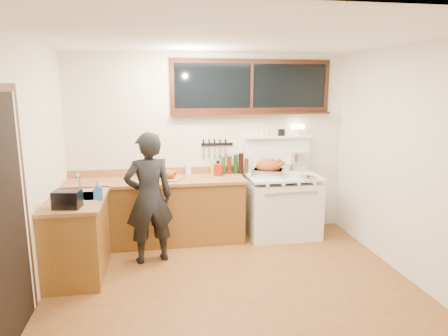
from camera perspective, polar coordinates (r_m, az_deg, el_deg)
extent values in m
cube|color=brown|center=(4.54, 1.23, -16.71)|extent=(4.00, 3.50, 0.02)
cube|color=silver|center=(5.81, -2.02, 3.23)|extent=(4.00, 0.05, 2.60)
cube|color=silver|center=(2.43, 9.38, -8.83)|extent=(4.00, 0.05, 2.60)
cube|color=silver|center=(4.21, -26.88, -1.24)|extent=(0.05, 3.50, 2.60)
cube|color=silver|center=(4.89, 25.30, 0.53)|extent=(0.05, 3.50, 2.60)
cube|color=white|center=(4.03, 1.40, 18.45)|extent=(4.00, 3.50, 0.05)
cube|color=brown|center=(5.64, -9.64, -6.26)|extent=(2.40, 0.60, 0.86)
cube|color=#97633C|center=(5.51, -9.79, -1.84)|extent=(2.44, 0.64, 0.04)
cube|color=#97633C|center=(5.79, -9.82, -0.49)|extent=(2.40, 0.03, 0.10)
sphere|color=#B78C38|center=(5.40, -20.43, -4.68)|extent=(0.03, 0.03, 0.03)
sphere|color=#B78C38|center=(5.32, -15.12, -4.56)|extent=(0.03, 0.03, 0.03)
sphere|color=#B78C38|center=(5.30, -9.72, -4.40)|extent=(0.03, 0.03, 0.03)
sphere|color=#B78C38|center=(5.32, -4.31, -4.20)|extent=(0.03, 0.03, 0.03)
sphere|color=#B78C38|center=(5.37, 0.48, -3.99)|extent=(0.03, 0.03, 0.03)
cube|color=brown|center=(4.95, -20.20, -9.40)|extent=(0.60, 1.05, 0.86)
cube|color=#97633C|center=(4.81, -20.46, -4.38)|extent=(0.64, 1.09, 0.04)
cube|color=white|center=(4.89, -20.15, -4.59)|extent=(0.45, 0.40, 0.14)
cube|color=white|center=(4.88, -20.21, -3.86)|extent=(0.50, 0.45, 0.01)
cylinder|color=silver|center=(5.02, -19.94, -2.05)|extent=(0.02, 0.02, 0.24)
cylinder|color=silver|center=(4.92, -20.18, -1.02)|extent=(0.02, 0.18, 0.02)
cube|color=white|center=(5.87, 8.31, -5.71)|extent=(1.00, 0.70, 0.82)
cube|color=white|center=(5.75, 8.44, -1.19)|extent=(1.02, 0.72, 0.03)
cube|color=white|center=(5.53, 9.41, -5.63)|extent=(0.88, 0.02, 0.46)
cylinder|color=silver|center=(5.44, 9.60, -3.52)|extent=(0.75, 0.02, 0.02)
cylinder|color=white|center=(5.33, 6.25, -2.53)|extent=(0.04, 0.03, 0.04)
cylinder|color=white|center=(5.39, 8.50, -2.42)|extent=(0.04, 0.03, 0.04)
cylinder|color=white|center=(5.46, 10.69, -2.31)|extent=(0.04, 0.03, 0.04)
cylinder|color=white|center=(5.54, 12.83, -2.20)|extent=(0.04, 0.03, 0.04)
cube|color=white|center=(6.00, 7.57, 1.95)|extent=(1.00, 0.05, 0.50)
cube|color=white|center=(5.93, 7.73, 4.42)|extent=(1.00, 0.12, 0.03)
cylinder|color=white|center=(6.02, 10.48, 5.06)|extent=(0.10, 0.10, 0.10)
cube|color=#FFE5B2|center=(6.01, 10.51, 5.82)|extent=(0.18, 0.09, 0.06)
cube|color=black|center=(5.94, 8.21, 5.05)|extent=(0.09, 0.05, 0.10)
cylinder|color=white|center=(5.87, 6.06, 4.98)|extent=(0.04, 0.04, 0.09)
cylinder|color=white|center=(5.86, 5.49, 4.98)|extent=(0.04, 0.04, 0.09)
cube|color=black|center=(5.82, 3.96, 11.62)|extent=(2.20, 0.01, 0.62)
cube|color=black|center=(5.83, 4.02, 14.97)|extent=(2.32, 0.04, 0.06)
cube|color=black|center=(5.83, 3.92, 8.28)|extent=(2.32, 0.04, 0.06)
cube|color=black|center=(5.66, -7.45, 11.56)|extent=(0.06, 0.04, 0.62)
cube|color=black|center=(6.18, 14.41, 11.29)|extent=(0.06, 0.04, 0.62)
cube|color=black|center=(5.82, 3.97, 11.62)|extent=(0.04, 0.04, 0.62)
cube|color=black|center=(5.78, 4.03, 7.80)|extent=(2.32, 0.13, 0.03)
cube|color=black|center=(3.75, -28.47, -6.78)|extent=(0.01, 0.86, 2.10)
cube|color=black|center=(4.20, -26.34, -4.75)|extent=(0.01, 0.07, 2.10)
cube|color=black|center=(5.79, -0.99, 3.40)|extent=(0.46, 0.02, 0.04)
cube|color=silver|center=(5.76, -2.93, 2.25)|extent=(0.02, 0.00, 0.18)
cube|color=black|center=(5.74, -2.95, 3.63)|extent=(0.02, 0.02, 0.10)
cube|color=silver|center=(5.77, -2.14, 2.27)|extent=(0.02, 0.00, 0.18)
cube|color=black|center=(5.75, -2.15, 3.65)|extent=(0.02, 0.02, 0.10)
cube|color=silver|center=(5.78, -1.36, 2.29)|extent=(0.02, 0.00, 0.18)
cube|color=black|center=(5.76, -1.36, 3.67)|extent=(0.02, 0.02, 0.10)
cube|color=silver|center=(5.80, -0.57, 2.31)|extent=(0.03, 0.00, 0.18)
cube|color=black|center=(5.77, -0.58, 3.69)|extent=(0.02, 0.02, 0.10)
cube|color=silver|center=(5.81, 0.21, 2.34)|extent=(0.03, 0.00, 0.18)
cube|color=black|center=(5.79, 0.21, 3.70)|extent=(0.02, 0.02, 0.10)
imported|color=black|center=(4.94, -10.66, -4.25)|extent=(0.66, 0.51, 1.62)
imported|color=#2262AE|center=(4.66, -17.60, -3.08)|extent=(0.11, 0.12, 0.21)
cube|color=black|center=(4.46, -21.50, -4.19)|extent=(0.30, 0.23, 0.19)
cube|color=#97633C|center=(5.48, -8.01, -1.53)|extent=(0.48, 0.43, 0.02)
ellipsoid|color=#95441B|center=(5.47, -8.03, -0.86)|extent=(0.26, 0.23, 0.13)
sphere|color=#95441B|center=(5.52, -7.02, -0.47)|extent=(0.05, 0.05, 0.05)
sphere|color=#95441B|center=(5.42, -6.97, -0.68)|extent=(0.05, 0.05, 0.05)
cube|color=silver|center=(5.67, 6.33, -0.64)|extent=(0.54, 0.48, 0.10)
cube|color=#3F3F42|center=(5.66, 6.34, -0.29)|extent=(0.47, 0.41, 0.03)
torus|color=silver|center=(5.60, 4.05, -0.22)|extent=(0.05, 0.10, 0.10)
torus|color=silver|center=(5.73, 8.58, -0.06)|extent=(0.05, 0.10, 0.10)
ellipsoid|color=#95441B|center=(5.65, 6.35, 0.26)|extent=(0.42, 0.37, 0.22)
cylinder|color=#95441B|center=(5.60, 7.76, 0.33)|extent=(0.13, 0.10, 0.10)
sphere|color=#95441B|center=(5.62, 8.40, 0.70)|extent=(0.07, 0.07, 0.07)
cylinder|color=#95441B|center=(5.76, 7.26, 0.65)|extent=(0.13, 0.10, 0.10)
sphere|color=#95441B|center=(5.77, 7.88, 1.01)|extent=(0.07, 0.07, 0.07)
cylinder|color=silver|center=(6.11, 10.86, 0.98)|extent=(0.40, 0.40, 0.28)
cylinder|color=silver|center=(6.04, 8.71, 0.08)|extent=(0.15, 0.15, 0.10)
cylinder|color=black|center=(6.15, 8.45, 0.70)|extent=(0.03, 0.14, 0.02)
cylinder|color=silver|center=(5.62, 11.95, -1.32)|extent=(0.28, 0.28, 0.02)
sphere|color=black|center=(5.62, 11.96, -1.14)|extent=(0.03, 0.03, 0.03)
cube|color=maroon|center=(5.65, -0.79, -0.27)|extent=(0.13, 0.12, 0.17)
cylinder|color=white|center=(5.74, -5.12, -0.17)|extent=(0.08, 0.08, 0.16)
cylinder|color=black|center=(5.73, -1.64, -0.04)|extent=(0.06, 0.06, 0.18)
cylinder|color=black|center=(5.74, -0.87, 0.09)|extent=(0.05, 0.05, 0.20)
cylinder|color=black|center=(5.74, -0.10, 0.36)|extent=(0.06, 0.06, 0.25)
cylinder|color=black|center=(5.76, 0.77, 0.43)|extent=(0.07, 0.07, 0.26)
cylinder|color=black|center=(5.77, 1.68, 0.56)|extent=(0.06, 0.06, 0.28)
cylinder|color=black|center=(5.79, 2.43, 0.68)|extent=(0.07, 0.07, 0.30)
cylinder|color=black|center=(5.81, 3.24, 0.32)|extent=(0.06, 0.06, 0.22)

